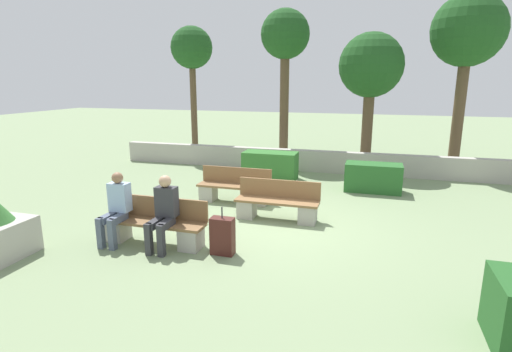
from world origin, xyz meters
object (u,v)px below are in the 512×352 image
Objects in this scene: bench_left_side at (277,205)px; tree_rightmost at (468,33)px; suitcase at (222,236)px; tree_center_left at (285,40)px; tree_center_right at (371,67)px; person_seated_woman at (164,209)px; bench_right_side at (234,189)px; person_seated_man at (116,205)px; tree_leftmost at (192,51)px; bench_front at (154,226)px.

tree_rightmost reaches higher than bench_left_side.
tree_center_left reaches higher than suitcase.
tree_center_left is at bearing 106.66° from bench_left_side.
tree_center_left reaches higher than tree_center_right.
person_seated_woman is 9.38m from tree_center_left.
person_seated_man reaches higher than bench_right_side.
bench_left_side is 3.32m from person_seated_man.
tree_rightmost is (9.54, 0.02, 0.34)m from tree_leftmost.
tree_leftmost is at bearing 105.77° from person_seated_man.
suitcase is at bearing 2.61° from person_seated_woman.
bench_front is 0.44× the size of tree_center_right.
person_seated_woman is 9.84m from tree_leftmost.
person_seated_man is 0.23× the size of tree_rightmost.
tree_center_right reaches higher than bench_left_side.
tree_rightmost is at bearing 60.36° from bench_left_side.
tree_center_right is at bearing 68.19° from person_seated_woman.
tree_rightmost is at bearing 52.88° from bench_front.
person_seated_woman is (-1.58, -2.07, 0.41)m from bench_left_side.
person_seated_man is 9.55m from tree_center_right.
person_seated_man is 1.53× the size of suitcase.
person_seated_man is 9.55m from tree_leftmost.
suitcase is (1.09, 0.05, -0.40)m from person_seated_woman.
suitcase is 8.91m from tree_center_right.
person_seated_woman is at bearing -91.56° from tree_center_left.
bench_front is 11.40m from tree_rightmost.
person_seated_man is (-2.56, -2.07, 0.40)m from bench_left_side.
bench_front is 2.31× the size of suitcase.
bench_front is 0.52m from person_seated_woman.
tree_leftmost is at bearing 111.61° from person_seated_woman.
person_seated_woman is at bearing 0.09° from person_seated_man.
tree_center_left is at bearing 170.49° from tree_center_right.
tree_rightmost reaches higher than tree_center_right.
tree_center_left is at bearing 86.43° from bench_front.
tree_center_left is at bearing 95.07° from bench_right_side.
person_seated_man reaches higher than bench_left_side.
tree_rightmost is (5.89, -0.01, 0.03)m from tree_center_left.
tree_center_right is at bearing 79.65° from bench_left_side.
suitcase reaches higher than bench_front.
person_seated_man is at bearing -129.48° from tree_rightmost.
bench_right_side is 2.11× the size of suitcase.
person_seated_man is at bearing -98.00° from tree_center_left.
suitcase is at bearing 1.42° from person_seated_man.
suitcase is at bearing -3.72° from bench_front.
suitcase reaches higher than bench_left_side.
person_seated_man is 0.26× the size of tree_leftmost.
tree_center_left reaches higher than bench_front.
tree_center_right is (1.68, 6.06, 3.06)m from bench_left_side.
bench_left_side is at bearing -124.76° from tree_rightmost.
tree_rightmost is (4.55, 6.56, 4.08)m from bench_left_side.
tree_leftmost is at bearing 128.14° from bench_right_side.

